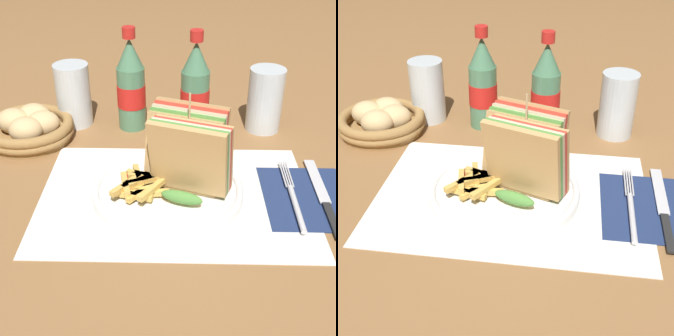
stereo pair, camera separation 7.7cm
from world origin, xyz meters
The scene contains 14 objects.
ground_plane centered at (0.00, 0.00, 0.00)m, with size 4.00×4.00×0.00m, color olive.
placemat centered at (0.01, -0.03, 0.00)m, with size 0.44×0.31×0.00m.
plate_main centered at (-0.01, -0.02, 0.01)m, with size 0.25×0.25×0.02m.
club_sandwich centered at (0.03, -0.02, 0.08)m, with size 0.15×0.14×0.16m.
fries_pile centered at (-0.05, -0.04, 0.03)m, with size 0.09×0.10×0.02m.
ketchup_blob centered at (-0.07, -0.01, 0.03)m, with size 0.04×0.03×0.01m.
napkin centered at (0.22, -0.03, 0.00)m, with size 0.14×0.18×0.00m.
fork centered at (0.20, -0.05, 0.01)m, with size 0.02×0.19×0.01m.
knife centered at (0.25, -0.03, 0.01)m, with size 0.02×0.22×0.00m.
coke_bottle_near centered at (-0.09, 0.22, 0.09)m, with size 0.06×0.06×0.21m.
coke_bottle_far centered at (0.04, 0.20, 0.09)m, with size 0.06×0.06×0.21m.
glass_near centered at (0.18, 0.22, 0.06)m, with size 0.07×0.07×0.13m.
glass_far centered at (-0.21, 0.23, 0.06)m, with size 0.07×0.07×0.13m.
bread_basket centered at (-0.28, 0.16, 0.03)m, with size 0.17×0.17×0.06m.
Camera 1 is at (0.01, -0.65, 0.45)m, focal length 50.00 mm.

